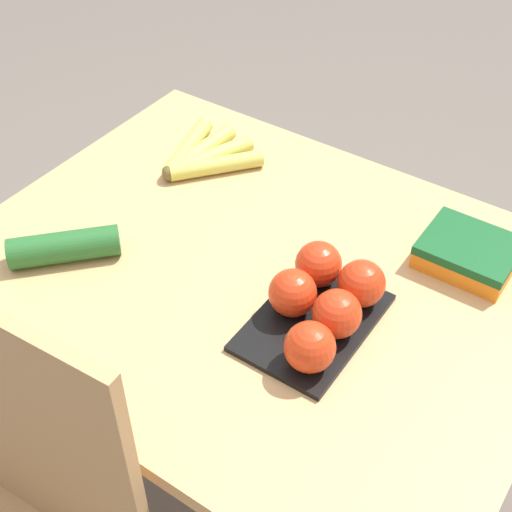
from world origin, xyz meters
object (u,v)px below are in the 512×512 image
object	(u,v)px
banana_bunch	(203,156)
tomato_pack	(322,303)
carrot_bag	(469,251)
cucumber_near	(64,247)

from	to	relation	value
banana_bunch	tomato_pack	bearing A→B (deg)	150.26
banana_bunch	tomato_pack	distance (m)	0.49
carrot_bag	cucumber_near	bearing A→B (deg)	33.37
banana_bunch	cucumber_near	distance (m)	0.37
cucumber_near	carrot_bag	bearing A→B (deg)	-146.63
banana_bunch	cucumber_near	size ratio (longest dim) A/B	1.18
carrot_bag	banana_bunch	bearing A→B (deg)	1.94
banana_bunch	carrot_bag	distance (m)	0.56
carrot_bag	cucumber_near	distance (m)	0.70
cucumber_near	tomato_pack	bearing A→B (deg)	-164.37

